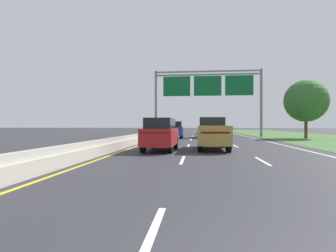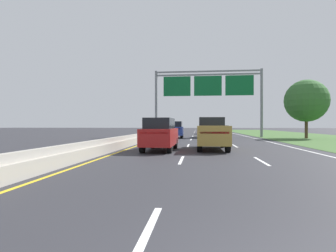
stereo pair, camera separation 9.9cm
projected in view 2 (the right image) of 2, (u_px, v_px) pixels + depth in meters
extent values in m
plane|color=#2B2B30|center=(206.00, 137.00, 37.02)|extent=(220.00, 220.00, 0.00)
cube|color=white|center=(144.00, 240.00, 3.93)|extent=(0.14, 3.00, 0.01)
cube|color=white|center=(181.00, 160.00, 12.87)|extent=(0.14, 3.00, 0.01)
cube|color=white|center=(188.00, 145.00, 21.82)|extent=(0.14, 3.00, 0.01)
cube|color=white|center=(191.00, 139.00, 30.76)|extent=(0.14, 3.00, 0.01)
cube|color=white|center=(193.00, 136.00, 39.71)|extent=(0.14, 3.00, 0.01)
cube|color=white|center=(194.00, 134.00, 48.65)|extent=(0.14, 3.00, 0.01)
cube|color=white|center=(194.00, 133.00, 57.60)|extent=(0.14, 3.00, 0.01)
cube|color=white|center=(195.00, 132.00, 66.54)|extent=(0.14, 3.00, 0.01)
cube|color=white|center=(195.00, 131.00, 75.48)|extent=(0.14, 3.00, 0.01)
cube|color=white|center=(195.00, 130.00, 84.43)|extent=(0.14, 3.00, 0.01)
cube|color=white|center=(261.00, 161.00, 12.46)|extent=(0.14, 3.00, 0.01)
cube|color=white|center=(235.00, 146.00, 21.41)|extent=(0.14, 3.00, 0.01)
cube|color=white|center=(224.00, 140.00, 30.35)|extent=(0.14, 3.00, 0.01)
cube|color=white|center=(218.00, 136.00, 39.30)|extent=(0.14, 3.00, 0.01)
cube|color=white|center=(214.00, 134.00, 48.24)|extent=(0.14, 3.00, 0.01)
cube|color=white|center=(212.00, 133.00, 57.19)|extent=(0.14, 3.00, 0.01)
cube|color=white|center=(210.00, 132.00, 66.13)|extent=(0.14, 3.00, 0.01)
cube|color=white|center=(209.00, 131.00, 75.07)|extent=(0.14, 3.00, 0.01)
cube|color=white|center=(207.00, 130.00, 84.02)|extent=(0.14, 3.00, 0.01)
cube|color=white|center=(250.00, 137.00, 36.36)|extent=(0.16, 106.00, 0.01)
cube|color=gold|center=(163.00, 137.00, 37.67)|extent=(0.16, 106.00, 0.01)
cube|color=#3D602D|center=(313.00, 137.00, 35.47)|extent=(14.00, 110.00, 0.02)
cube|color=#A8A399|center=(158.00, 135.00, 37.75)|extent=(0.60, 110.00, 0.55)
cube|color=#A8A399|center=(158.00, 132.00, 37.75)|extent=(0.25, 110.00, 0.30)
cylinder|color=gray|center=(156.00, 104.00, 38.77)|extent=(0.36, 0.36, 9.43)
cylinder|color=gray|center=(262.00, 103.00, 37.14)|extent=(0.36, 0.36, 9.43)
cube|color=gray|center=(208.00, 71.00, 37.94)|extent=(14.70, 0.24, 0.20)
cube|color=gray|center=(208.00, 75.00, 37.94)|extent=(14.70, 0.24, 0.20)
cube|color=#0C602D|center=(177.00, 86.00, 38.25)|extent=(3.83, 0.12, 2.77)
cube|color=#0C602D|center=(208.00, 86.00, 37.77)|extent=(3.83, 0.12, 2.77)
cube|color=#0C602D|center=(239.00, 85.00, 37.29)|extent=(3.83, 0.12, 2.77)
cube|color=#A38438|center=(212.00, 136.00, 18.30)|extent=(2.02, 5.41, 1.00)
cube|color=black|center=(211.00, 123.00, 19.14)|extent=(1.73, 1.91, 0.78)
cube|color=#B21414|center=(214.00, 133.00, 15.65)|extent=(1.68, 0.09, 0.12)
cube|color=#A38438|center=(214.00, 127.00, 16.58)|extent=(2.01, 1.95, 0.20)
cylinder|color=black|center=(199.00, 142.00, 20.22)|extent=(0.30, 0.84, 0.84)
cylinder|color=black|center=(222.00, 142.00, 20.04)|extent=(0.30, 0.84, 0.84)
cylinder|color=black|center=(200.00, 145.00, 16.57)|extent=(0.30, 0.84, 0.84)
cylinder|color=black|center=(228.00, 146.00, 16.38)|extent=(0.30, 0.84, 0.84)
cube|color=maroon|center=(160.00, 137.00, 17.56)|extent=(2.00, 4.74, 1.05)
cube|color=black|center=(160.00, 123.00, 17.41)|extent=(1.70, 3.03, 0.68)
cube|color=#B21414|center=(154.00, 133.00, 15.27)|extent=(1.60, 0.11, 0.12)
cylinder|color=black|center=(152.00, 143.00, 19.26)|extent=(0.28, 0.77, 0.76)
cylinder|color=black|center=(175.00, 143.00, 19.04)|extent=(0.28, 0.77, 0.76)
cylinder|color=black|center=(142.00, 147.00, 16.09)|extent=(0.28, 0.77, 0.76)
cylinder|color=black|center=(170.00, 147.00, 15.87)|extent=(0.28, 0.77, 0.76)
cube|color=navy|center=(176.00, 131.00, 34.58)|extent=(2.01, 4.75, 1.05)
cube|color=black|center=(175.00, 124.00, 34.43)|extent=(1.71, 3.04, 0.68)
cube|color=#B21414|center=(174.00, 129.00, 32.28)|extent=(1.60, 0.12, 0.12)
cylinder|color=black|center=(170.00, 134.00, 36.25)|extent=(0.28, 0.77, 0.76)
cylinder|color=black|center=(182.00, 135.00, 36.10)|extent=(0.28, 0.77, 0.76)
cylinder|color=black|center=(168.00, 135.00, 33.06)|extent=(0.28, 0.77, 0.76)
cylinder|color=black|center=(181.00, 135.00, 32.92)|extent=(0.28, 0.77, 0.76)
cube|color=#B2B5BA|center=(224.00, 130.00, 49.72)|extent=(1.90, 4.43, 0.72)
cube|color=black|center=(224.00, 127.00, 49.67)|extent=(1.61, 2.33, 0.52)
cube|color=#B21414|center=(225.00, 129.00, 47.58)|extent=(1.53, 0.11, 0.12)
cylinder|color=black|center=(219.00, 132.00, 51.31)|extent=(0.23, 0.66, 0.66)
cylinder|color=black|center=(227.00, 132.00, 51.10)|extent=(0.23, 0.66, 0.66)
cylinder|color=black|center=(220.00, 132.00, 48.34)|extent=(0.23, 0.66, 0.66)
cylinder|color=black|center=(229.00, 132.00, 48.14)|extent=(0.23, 0.66, 0.66)
cube|color=#161E47|center=(204.00, 130.00, 49.51)|extent=(1.87, 4.42, 0.72)
cube|color=black|center=(204.00, 127.00, 49.46)|extent=(1.59, 2.32, 0.52)
cube|color=#B21414|center=(205.00, 129.00, 47.36)|extent=(1.53, 0.10, 0.12)
cylinder|color=black|center=(200.00, 132.00, 51.08)|extent=(0.23, 0.66, 0.66)
cylinder|color=black|center=(208.00, 132.00, 50.92)|extent=(0.23, 0.66, 0.66)
cylinder|color=black|center=(200.00, 132.00, 48.10)|extent=(0.23, 0.66, 0.66)
cylinder|color=black|center=(209.00, 132.00, 47.94)|extent=(0.23, 0.66, 0.66)
cube|color=silver|center=(205.00, 132.00, 36.39)|extent=(1.94, 4.45, 0.72)
cube|color=black|center=(205.00, 128.00, 36.34)|extent=(1.63, 2.34, 0.52)
cube|color=#B21414|center=(206.00, 131.00, 34.24)|extent=(1.53, 0.12, 0.12)
cylinder|color=black|center=(199.00, 134.00, 37.95)|extent=(0.24, 0.67, 0.66)
cylinder|color=black|center=(210.00, 134.00, 37.82)|extent=(0.24, 0.67, 0.66)
cylinder|color=black|center=(200.00, 135.00, 34.97)|extent=(0.24, 0.67, 0.66)
cylinder|color=black|center=(212.00, 135.00, 34.83)|extent=(0.24, 0.67, 0.66)
cylinder|color=#4C3823|center=(306.00, 128.00, 32.90)|extent=(0.36, 0.36, 2.56)
sphere|color=#33662D|center=(306.00, 101.00, 32.89)|extent=(5.14, 5.14, 5.14)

